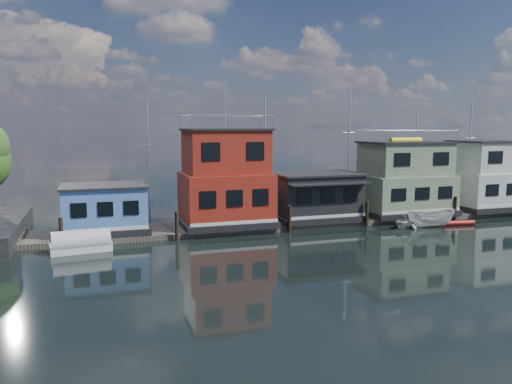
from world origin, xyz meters
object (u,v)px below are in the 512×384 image
object	(u,v)px
motorboat	(431,218)
tarp_runabout	(81,243)
houseboat_dark	(315,196)
houseboat_white	(491,176)
houseboat_blue	(105,209)
houseboat_green	(404,180)
houseboat_red	(226,180)
red_kayak	(459,223)
dinghy_white	(405,221)

from	to	relation	value
motorboat	tarp_runabout	xyz separation A→B (m)	(-27.73, 0.61, -0.19)
houseboat_dark	houseboat_white	world-z (taller)	houseboat_white
houseboat_white	tarp_runabout	distance (m)	38.54
houseboat_blue	houseboat_green	bearing A→B (deg)	0.00
houseboat_red	red_kayak	bearing A→B (deg)	-13.57
motorboat	red_kayak	size ratio (longest dim) A/B	1.42
houseboat_red	tarp_runabout	bearing A→B (deg)	-160.02
houseboat_white	dinghy_white	bearing A→B (deg)	-161.95
houseboat_red	houseboat_dark	xyz separation A→B (m)	(8.00, -0.02, -1.69)
houseboat_blue	houseboat_dark	xyz separation A→B (m)	(17.50, -0.02, 0.21)
motorboat	dinghy_white	world-z (taller)	motorboat
tarp_runabout	red_kayak	distance (m)	30.57
motorboat	dinghy_white	size ratio (longest dim) A/B	1.71
houseboat_white	motorboat	bearing A→B (deg)	-155.91
motorboat	houseboat_blue	bearing A→B (deg)	93.64
houseboat_green	red_kayak	distance (m)	6.21
houseboat_blue	tarp_runabout	size ratio (longest dim) A/B	1.56
tarp_runabout	houseboat_blue	bearing A→B (deg)	59.94
houseboat_red	houseboat_blue	bearing A→B (deg)	-180.00
red_kayak	dinghy_white	distance (m)	5.08
houseboat_dark	houseboat_green	size ratio (longest dim) A/B	0.88
houseboat_red	houseboat_white	distance (m)	27.01
houseboat_red	houseboat_green	distance (m)	17.01
houseboat_dark	motorboat	size ratio (longest dim) A/B	1.82
houseboat_green	dinghy_white	bearing A→B (deg)	-122.95
houseboat_dark	houseboat_green	xyz separation A→B (m)	(9.00, 0.02, 1.13)
houseboat_red	houseboat_dark	world-z (taller)	houseboat_red
houseboat_white	motorboat	world-z (taller)	houseboat_white
motorboat	tarp_runabout	world-z (taller)	motorboat
houseboat_red	motorboat	distance (m)	17.49
houseboat_blue	houseboat_white	bearing A→B (deg)	0.00
houseboat_white	dinghy_white	size ratio (longest dim) A/B	3.52
houseboat_green	dinghy_white	size ratio (longest dim) A/B	3.52
houseboat_white	tarp_runabout	bearing A→B (deg)	-173.91
houseboat_red	motorboat	world-z (taller)	houseboat_red
houseboat_blue	houseboat_red	world-z (taller)	houseboat_red
houseboat_red	tarp_runabout	world-z (taller)	houseboat_red
houseboat_blue	houseboat_dark	bearing A→B (deg)	-0.06
houseboat_blue	houseboat_white	distance (m)	36.52
houseboat_green	tarp_runabout	size ratio (longest dim) A/B	2.05
houseboat_blue	houseboat_red	size ratio (longest dim) A/B	0.54
tarp_runabout	dinghy_white	bearing A→B (deg)	-7.40
houseboat_green	motorboat	world-z (taller)	houseboat_green
houseboat_red	houseboat_white	size ratio (longest dim) A/B	1.41
houseboat_blue	houseboat_red	distance (m)	9.69
houseboat_dark	houseboat_blue	bearing A→B (deg)	179.94
houseboat_blue	dinghy_white	size ratio (longest dim) A/B	2.68
tarp_runabout	dinghy_white	size ratio (longest dim) A/B	1.72
red_kayak	houseboat_red	bearing A→B (deg)	174.94
houseboat_dark	tarp_runabout	xyz separation A→B (m)	(-19.21, -4.06, -1.82)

